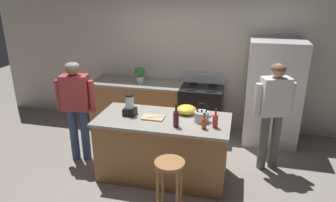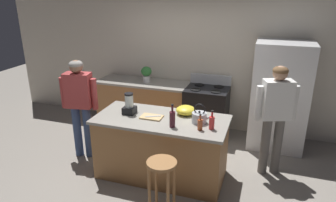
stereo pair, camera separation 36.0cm
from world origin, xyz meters
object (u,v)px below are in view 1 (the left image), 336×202
Objects in this scene: stove_range at (201,110)px; tea_kettle at (202,116)px; bar_stool at (170,174)px; cutting_board at (153,118)px; blender_appliance at (130,106)px; kitchen_island at (163,147)px; bottle_wine at (176,118)px; potted_plant at (140,74)px; person_by_island_left at (76,103)px; chef_knife at (155,117)px; refrigerator at (273,93)px; mixing_bowl at (186,110)px; bottle_cooking_sauce at (204,123)px; person_by_sink_right at (273,107)px; bottle_soda at (215,121)px.

tea_kettle is at bearing -82.52° from stove_range.
cutting_board is (-0.41, 0.74, 0.37)m from bar_stool.
stove_range is 3.55× the size of blender_appliance.
kitchen_island is 0.65m from bottle_wine.
potted_plant is at bearing 132.22° from tea_kettle.
tea_kettle is at bearing -3.17° from person_by_island_left.
potted_plant is (-1.18, 0.03, 0.62)m from stove_range.
blender_appliance is 0.38m from cutting_board.
chef_knife is (0.38, -0.04, -0.11)m from blender_appliance.
chef_knife is (-1.67, -1.52, 0.03)m from refrigerator.
bar_stool is 3.22× the size of chef_knife.
person_by_island_left is at bearing -176.17° from mixing_bowl.
mixing_bowl is 0.92× the size of cutting_board.
bottle_wine is at bearing -56.52° from chef_knife.
person_by_island_left is at bearing 172.92° from cutting_board.
person_by_sink_right is at bearing 40.18° from bottle_cooking_sauce.
blender_appliance is at bearing -76.77° from potted_plant.
mixing_bowl is at bearing 16.36° from blender_appliance.
person_by_sink_right is 2.06m from blender_appliance.
tea_kettle is (-0.19, 0.15, -0.02)m from bottle_soda.
bottle_wine is at bearing 94.61° from bar_stool.
bottle_soda is 0.93× the size of tea_kettle.
bottle_wine reaches higher than potted_plant.
bottle_cooking_sauce is at bearing -40.51° from chef_knife.
kitchen_island is 0.81m from bar_stool.
bottle_cooking_sauce is at bearing -17.91° from kitchen_island.
tea_kettle is 0.92× the size of cutting_board.
person_by_sink_right is at bearing 19.99° from cutting_board.
blender_appliance is 1.42× the size of bottle_cooking_sauce.
kitchen_island is 1.87m from potted_plant.
blender_appliance is (-2.05, -1.48, 0.13)m from refrigerator.
kitchen_island is at bearing -102.43° from stove_range.
person_by_sink_right is 1.73m from cutting_board.
bottle_wine is (1.62, -0.35, 0.05)m from person_by_island_left.
potted_plant is 0.98× the size of blender_appliance.
cutting_board is at bearing -138.08° from refrigerator.
bar_stool is at bearing -70.07° from kitchen_island.
bar_stool is 2.36× the size of potted_plant.
person_by_island_left reaches higher than bottle_cooking_sauce.
refrigerator is 5.90× the size of blender_appliance.
refrigerator is at bearing 15.28° from chef_knife.
person_by_island_left is 2.14m from bottle_soda.
potted_plant is 1.17× the size of bottle_soda.
bottle_cooking_sauce is at bearing 4.02° from bottle_wine.
mixing_bowl reaches higher than bar_stool.
person_by_sink_right reaches higher than kitchen_island.
bar_stool is (0.27, -0.76, 0.09)m from kitchen_island.
refrigerator is 1.95m from bottle_cooking_sauce.
bottle_soda is at bearing -37.45° from tea_kettle.
person_by_sink_right is 7.44× the size of chef_knife.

